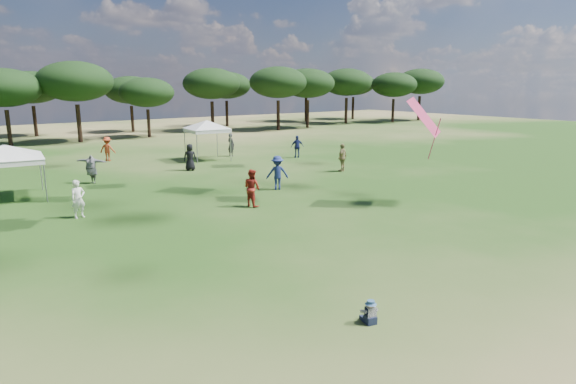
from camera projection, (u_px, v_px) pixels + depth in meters
name	position (u px, v px, depth m)	size (l,w,h in m)	color
ground	(475.00, 360.00, 9.66)	(140.00, 140.00, 0.00)	#254815
tree_line	(58.00, 84.00, 47.03)	(108.78, 17.63, 7.77)	black
tent_left	(4.00, 147.00, 22.70)	(6.40, 6.40, 2.93)	gray
tent_right	(207.00, 122.00, 34.68)	(5.48, 5.48, 3.20)	gray
toddler	(370.00, 313.00, 11.13)	(0.42, 0.45, 0.57)	#161C33
festival_crowd	(99.00, 171.00, 25.83)	(28.87, 18.50, 1.86)	white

